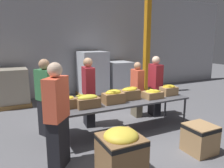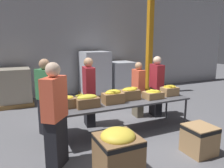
% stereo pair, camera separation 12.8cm
% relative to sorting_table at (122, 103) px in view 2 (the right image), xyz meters
% --- Properties ---
extents(ground_plane, '(30.00, 30.00, 0.00)m').
position_rel_sorting_table_xyz_m(ground_plane, '(0.00, 0.00, -0.71)').
color(ground_plane, slate).
extents(wall_back, '(16.00, 0.08, 4.00)m').
position_rel_sorting_table_xyz_m(wall_back, '(0.00, 4.13, 1.29)').
color(wall_back, '#A8A8AD').
rests_on(wall_back, ground_plane).
extents(sorting_table, '(3.28, 0.85, 0.75)m').
position_rel_sorting_table_xyz_m(sorting_table, '(0.00, 0.00, 0.00)').
color(sorting_table, '#4C4C51').
rests_on(sorting_table, ground_plane).
extents(banana_box_0, '(0.48, 0.31, 0.27)m').
position_rel_sorting_table_xyz_m(banana_box_0, '(-1.34, 0.09, 0.17)').
color(banana_box_0, olive).
rests_on(banana_box_0, sorting_table).
extents(banana_box_1, '(0.49, 0.32, 0.27)m').
position_rel_sorting_table_xyz_m(banana_box_1, '(-0.86, -0.06, 0.18)').
color(banana_box_1, olive).
rests_on(banana_box_1, sorting_table).
extents(banana_box_2, '(0.47, 0.27, 0.31)m').
position_rel_sorting_table_xyz_m(banana_box_2, '(-0.25, -0.04, 0.20)').
color(banana_box_2, olive).
rests_on(banana_box_2, sorting_table).
extents(banana_box_3, '(0.45, 0.28, 0.31)m').
position_rel_sorting_table_xyz_m(banana_box_3, '(0.24, 0.08, 0.19)').
color(banana_box_3, olive).
rests_on(banana_box_3, sorting_table).
extents(banana_box_4, '(0.44, 0.33, 0.21)m').
position_rel_sorting_table_xyz_m(banana_box_4, '(0.80, -0.07, 0.15)').
color(banana_box_4, '#A37A4C').
rests_on(banana_box_4, sorting_table).
extents(banana_box_5, '(0.40, 0.30, 0.28)m').
position_rel_sorting_table_xyz_m(banana_box_5, '(1.35, -0.01, 0.18)').
color(banana_box_5, tan).
rests_on(banana_box_5, sorting_table).
extents(volunteer_0, '(0.28, 0.48, 1.72)m').
position_rel_sorting_table_xyz_m(volunteer_0, '(-0.54, 0.75, 0.14)').
color(volunteer_0, black).
rests_on(volunteer_0, ground_plane).
extents(volunteer_1, '(0.49, 0.52, 1.79)m').
position_rel_sorting_table_xyz_m(volunteer_1, '(-1.65, -0.76, 0.18)').
color(volunteer_1, black).
rests_on(volunteer_1, ground_plane).
extents(volunteer_2, '(0.23, 0.42, 1.54)m').
position_rel_sorting_table_xyz_m(volunteer_2, '(0.92, 0.80, 0.06)').
color(volunteer_2, '#6B604C').
rests_on(volunteer_2, ground_plane).
extents(volunteer_3, '(0.42, 0.52, 1.74)m').
position_rel_sorting_table_xyz_m(volunteer_3, '(-1.59, 0.60, 0.15)').
color(volunteer_3, black).
rests_on(volunteer_3, ground_plane).
extents(volunteer_4, '(0.29, 0.48, 1.70)m').
position_rel_sorting_table_xyz_m(volunteer_4, '(1.42, 0.64, 0.13)').
color(volunteer_4, black).
rests_on(volunteer_4, ground_plane).
extents(donation_bin_0, '(0.64, 0.64, 0.80)m').
position_rel_sorting_table_xyz_m(donation_bin_0, '(-0.85, -1.48, -0.29)').
color(donation_bin_0, olive).
rests_on(donation_bin_0, ground_plane).
extents(donation_bin_1, '(0.52, 0.52, 0.55)m').
position_rel_sorting_table_xyz_m(donation_bin_1, '(0.89, -1.48, -0.41)').
color(donation_bin_1, tan).
rests_on(donation_bin_1, ground_plane).
extents(support_pillar, '(0.20, 0.20, 4.00)m').
position_rel_sorting_table_xyz_m(support_pillar, '(2.81, 3.05, 1.29)').
color(support_pillar, orange).
rests_on(support_pillar, ground_plane).
extents(pallet_stack_0, '(1.03, 1.03, 1.29)m').
position_rel_sorting_table_xyz_m(pallet_stack_0, '(1.70, 3.37, -0.08)').
color(pallet_stack_0, olive).
rests_on(pallet_stack_0, ground_plane).
extents(pallet_stack_1, '(1.05, 1.05, 1.23)m').
position_rel_sorting_table_xyz_m(pallet_stack_1, '(-2.18, 3.48, -0.11)').
color(pallet_stack_1, olive).
rests_on(pallet_stack_1, ground_plane).
extents(pallet_stack_2, '(1.07, 1.07, 1.71)m').
position_rel_sorting_table_xyz_m(pallet_stack_2, '(0.63, 3.43, 0.13)').
color(pallet_stack_2, olive).
rests_on(pallet_stack_2, ground_plane).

